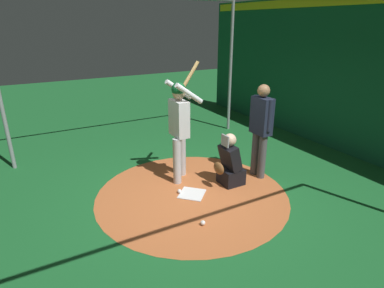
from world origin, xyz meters
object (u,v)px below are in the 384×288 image
object	(u,v)px
home_plate	(192,194)
baseball_1	(179,191)
batter	(180,122)
baseball_0	(203,223)
catcher	(230,165)
umpire	(261,126)

from	to	relation	value
home_plate	baseball_1	world-z (taller)	baseball_1
batter	baseball_0	world-z (taller)	batter
catcher	baseball_0	bearing A→B (deg)	39.10
batter	umpire	world-z (taller)	batter
home_plate	batter	xyz separation A→B (m)	(-0.10, -0.66, 1.13)
batter	catcher	xyz separation A→B (m)	(-0.69, 0.64, -0.75)
catcher	umpire	bearing A→B (deg)	-178.18
home_plate	baseball_0	distance (m)	0.93
home_plate	umpire	bearing A→B (deg)	-178.58
home_plate	batter	size ratio (longest dim) A/B	0.19
home_plate	batter	world-z (taller)	batter
batter	catcher	bearing A→B (deg)	137.23
umpire	home_plate	bearing A→B (deg)	1.42
home_plate	catcher	world-z (taller)	catcher
baseball_0	baseball_1	distance (m)	1.02
umpire	catcher	bearing A→B (deg)	1.82
baseball_0	batter	bearing A→B (deg)	-104.79
umpire	baseball_0	bearing A→B (deg)	27.02
home_plate	catcher	bearing A→B (deg)	-178.94
catcher	baseball_1	world-z (taller)	catcher
batter	baseball_0	size ratio (longest dim) A/B	29.56
umpire	baseball_1	size ratio (longest dim) A/B	24.31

